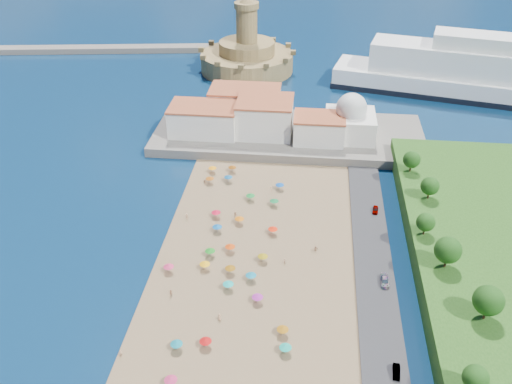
# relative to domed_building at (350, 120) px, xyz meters

# --- Properties ---
(ground) EXTENTS (700.00, 700.00, 0.00)m
(ground) POSITION_rel_domed_building_xyz_m (-30.00, -71.00, -8.97)
(ground) COLOR #071938
(ground) RESTS_ON ground
(terrace) EXTENTS (90.00, 36.00, 3.00)m
(terrace) POSITION_rel_domed_building_xyz_m (-20.00, 2.00, -7.47)
(terrace) COLOR #59544C
(terrace) RESTS_ON ground
(jetty) EXTENTS (18.00, 70.00, 2.40)m
(jetty) POSITION_rel_domed_building_xyz_m (-42.00, 37.00, -7.77)
(jetty) COLOR #59544C
(jetty) RESTS_ON ground
(breakwater) EXTENTS (199.03, 34.77, 2.60)m
(breakwater) POSITION_rel_domed_building_xyz_m (-140.00, 82.00, -7.67)
(breakwater) COLOR #59544C
(breakwater) RESTS_ON ground
(waterfront_buildings) EXTENTS (57.00, 29.00, 11.00)m
(waterfront_buildings) POSITION_rel_domed_building_xyz_m (-33.05, 2.64, -1.10)
(waterfront_buildings) COLOR silver
(waterfront_buildings) RESTS_ON terrace
(domed_building) EXTENTS (16.00, 16.00, 15.00)m
(domed_building) POSITION_rel_domed_building_xyz_m (0.00, 0.00, 0.00)
(domed_building) COLOR silver
(domed_building) RESTS_ON terrace
(fortress) EXTENTS (40.00, 40.00, 32.40)m
(fortress) POSITION_rel_domed_building_xyz_m (-42.00, 67.00, -2.29)
(fortress) COLOR #A38C51
(fortress) RESTS_ON ground
(beach_parasols) EXTENTS (32.99, 114.17, 2.20)m
(beach_parasols) POSITION_rel_domed_building_xyz_m (-30.56, -79.62, -6.83)
(beach_parasols) COLOR gray
(beach_parasols) RESTS_ON beach
(beachgoers) EXTENTS (38.42, 97.88, 1.85)m
(beachgoers) POSITION_rel_domed_building_xyz_m (-30.88, -70.75, -7.87)
(beachgoers) COLOR tan
(beachgoers) RESTS_ON beach
(parked_cars) EXTENTS (2.05, 71.92, 1.34)m
(parked_cars) POSITION_rel_domed_building_xyz_m (6.00, -78.05, -7.63)
(parked_cars) COLOR gray
(parked_cars) RESTS_ON promenade
(hillside_trees) EXTENTS (15.84, 106.12, 7.78)m
(hillside_trees) POSITION_rel_domed_building_xyz_m (18.59, -79.11, 1.15)
(hillside_trees) COLOR #382314
(hillside_trees) RESTS_ON hillside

